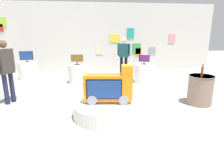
# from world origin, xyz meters

# --- Properties ---
(ground_plane) EXTENTS (30.00, 30.00, 0.00)m
(ground_plane) POSITION_xyz_m (0.00, 0.00, 0.00)
(ground_plane) COLOR #9E998E
(back_wall_display) EXTENTS (11.85, 0.13, 3.23)m
(back_wall_display) POSITION_xyz_m (0.01, 4.98, 1.61)
(back_wall_display) COLOR silver
(back_wall_display) RESTS_ON ground
(main_display_pedestal) EXTENTS (1.59, 1.59, 0.32)m
(main_display_pedestal) POSITION_xyz_m (0.10, -0.44, 0.16)
(main_display_pedestal) COLOR silver
(main_display_pedestal) RESTS_ON ground
(novelty_firetruck_tv) EXTENTS (1.10, 0.44, 0.86)m
(novelty_firetruck_tv) POSITION_xyz_m (0.12, -0.45, 0.67)
(novelty_firetruck_tv) COLOR gray
(novelty_firetruck_tv) RESTS_ON main_display_pedestal
(display_pedestal_left_rear) EXTENTS (0.72, 0.72, 0.70)m
(display_pedestal_left_rear) POSITION_xyz_m (1.77, 2.49, 0.35)
(display_pedestal_left_rear) COLOR silver
(display_pedestal_left_rear) RESTS_ON ground
(tv_on_left_rear) EXTENTS (0.39, 0.17, 0.35)m
(tv_on_left_rear) POSITION_xyz_m (1.77, 2.49, 0.90)
(tv_on_left_rear) COLOR black
(tv_on_left_rear) RESTS_ON display_pedestal_left_rear
(display_pedestal_center_rear) EXTENTS (0.75, 0.75, 0.70)m
(display_pedestal_center_rear) POSITION_xyz_m (-2.83, 3.65, 0.35)
(display_pedestal_center_rear) COLOR silver
(display_pedestal_center_rear) RESTS_ON ground
(tv_on_center_rear) EXTENTS (0.51, 0.16, 0.44)m
(tv_on_center_rear) POSITION_xyz_m (-2.83, 3.64, 0.95)
(tv_on_center_rear) COLOR black
(tv_on_center_rear) RESTS_ON display_pedestal_center_rear
(display_pedestal_right_rear) EXTENTS (0.70, 0.70, 0.70)m
(display_pedestal_right_rear) POSITION_xyz_m (-0.75, 2.72, 0.35)
(display_pedestal_right_rear) COLOR silver
(display_pedestal_right_rear) RESTS_ON ground
(tv_on_right_rear) EXTENTS (0.50, 0.21, 0.39)m
(tv_on_right_rear) POSITION_xyz_m (-0.75, 2.71, 0.92)
(tv_on_right_rear) COLOR black
(tv_on_right_rear) RESTS_ON display_pedestal_right_rear
(side_table_round) EXTENTS (0.65, 0.65, 0.78)m
(side_table_round) POSITION_xyz_m (2.60, 0.02, 0.40)
(side_table_round) COLOR gray
(side_table_round) RESTS_ON ground
(bottle_on_side_table) EXTENTS (0.06, 0.06, 0.32)m
(bottle_on_side_table) POSITION_xyz_m (2.51, -0.11, 0.91)
(bottle_on_side_table) COLOR brown
(bottle_on_side_table) RESTS_ON side_table_round
(shopper_browsing_near_truck) EXTENTS (0.35, 0.51, 1.68)m
(shopper_browsing_near_truck) POSITION_xyz_m (-2.46, 0.71, 0.98)
(shopper_browsing_near_truck) COLOR #1E233F
(shopper_browsing_near_truck) RESTS_ON ground
(shopper_browsing_rear) EXTENTS (0.51, 0.35, 1.66)m
(shopper_browsing_rear) POSITION_xyz_m (1.16, 3.45, 0.97)
(shopper_browsing_rear) COLOR black
(shopper_browsing_rear) RESTS_ON ground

